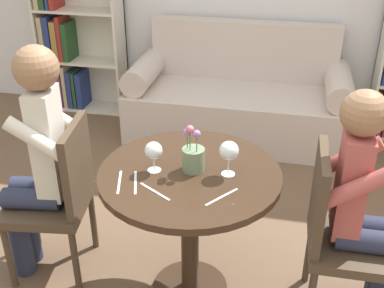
{
  "coord_description": "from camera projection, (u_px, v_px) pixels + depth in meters",
  "views": [
    {
      "loc": [
        0.41,
        -1.87,
        1.93
      ],
      "look_at": [
        0.0,
        0.05,
        0.87
      ],
      "focal_mm": 45.0,
      "sensor_mm": 36.0,
      "label": 1
    }
  ],
  "objects": [
    {
      "name": "chair_right",
      "position": [
        340.0,
        231.0,
        2.26
      ],
      "size": [
        0.43,
        0.43,
        0.9
      ],
      "rotation": [
        0.0,
        0.0,
        1.59
      ],
      "color": "#473828",
      "rests_on": "ground_plane"
    },
    {
      "name": "fork_left_setting",
      "position": [
        222.0,
        197.0,
        2.06
      ],
      "size": [
        0.12,
        0.16,
        0.0
      ],
      "color": "silver",
      "rests_on": "round_table"
    },
    {
      "name": "couch",
      "position": [
        238.0,
        100.0,
        4.12
      ],
      "size": [
        1.83,
        0.8,
        0.92
      ],
      "color": "beige",
      "rests_on": "ground_plane"
    },
    {
      "name": "fork_right_setting",
      "position": [
        155.0,
        191.0,
        2.1
      ],
      "size": [
        0.17,
        0.11,
        0.0
      ],
      "color": "silver",
      "rests_on": "round_table"
    },
    {
      "name": "round_table",
      "position": [
        190.0,
        201.0,
        2.33
      ],
      "size": [
        0.86,
        0.86,
        0.75
      ],
      "color": "#382619",
      "rests_on": "ground_plane"
    },
    {
      "name": "person_right",
      "position": [
        365.0,
        208.0,
        2.18
      ],
      "size": [
        0.42,
        0.35,
        1.21
      ],
      "rotation": [
        0.0,
        0.0,
        1.59
      ],
      "color": "#282D47",
      "rests_on": "ground_plane"
    },
    {
      "name": "knife_right_setting",
      "position": [
        135.0,
        183.0,
        2.16
      ],
      "size": [
        0.07,
        0.18,
        0.0
      ],
      "color": "silver",
      "rests_on": "round_table"
    },
    {
      "name": "knife_left_setting",
      "position": [
        119.0,
        182.0,
        2.16
      ],
      "size": [
        0.06,
        0.19,
        0.0
      ],
      "color": "silver",
      "rests_on": "round_table"
    },
    {
      "name": "person_left",
      "position": [
        37.0,
        160.0,
        2.44
      ],
      "size": [
        0.45,
        0.38,
        1.3
      ],
      "rotation": [
        0.0,
        0.0,
        -1.44
      ],
      "color": "#282D47",
      "rests_on": "ground_plane"
    },
    {
      "name": "wine_glass_right",
      "position": [
        229.0,
        152.0,
        2.17
      ],
      "size": [
        0.09,
        0.09,
        0.17
      ],
      "color": "white",
      "rests_on": "round_table"
    },
    {
      "name": "bookshelf_left",
      "position": [
        71.0,
        41.0,
        4.48
      ],
      "size": [
        0.79,
        0.28,
        1.43
      ],
      "color": "silver",
      "rests_on": "ground_plane"
    },
    {
      "name": "flower_vase",
      "position": [
        193.0,
        157.0,
        2.23
      ],
      "size": [
        0.11,
        0.11,
        0.24
      ],
      "color": "gray",
      "rests_on": "round_table"
    },
    {
      "name": "chair_left",
      "position": [
        59.0,
        194.0,
        2.54
      ],
      "size": [
        0.47,
        0.47,
        0.9
      ],
      "rotation": [
        0.0,
        0.0,
        -1.44
      ],
      "color": "#473828",
      "rests_on": "ground_plane"
    },
    {
      "name": "wine_glass_left",
      "position": [
        154.0,
        151.0,
        2.21
      ],
      "size": [
        0.08,
        0.08,
        0.15
      ],
      "color": "white",
      "rests_on": "round_table"
    }
  ]
}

